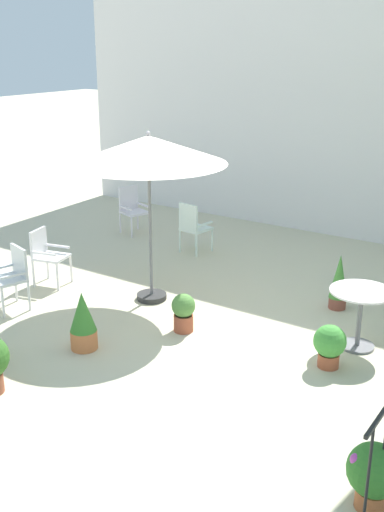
# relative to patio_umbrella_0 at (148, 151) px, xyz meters

# --- Properties ---
(ground_plane) EXTENTS (60.00, 60.00, 0.00)m
(ground_plane) POSITION_rel_patio_umbrella_0_xyz_m (0.64, -0.10, -2.19)
(ground_plane) COLOR beige
(villa_facade) EXTENTS (11.21, 0.30, 5.10)m
(villa_facade) POSITION_rel_patio_umbrella_0_xyz_m (0.64, 4.65, 0.36)
(villa_facade) COLOR white
(villa_facade) RESTS_ON ground
(patio_umbrella_0) EXTENTS (2.18, 2.18, 2.46)m
(patio_umbrella_0) POSITION_rel_patio_umbrella_0_xyz_m (0.00, 0.00, 0.00)
(patio_umbrella_0) COLOR #2D2D2D
(patio_umbrella_0) RESTS_ON ground
(cafe_table_1) EXTENTS (0.78, 0.78, 0.76)m
(cafe_table_1) POSITION_rel_patio_umbrella_0_xyz_m (3.05, 0.22, -1.66)
(cafe_table_1) COLOR silver
(cafe_table_1) RESTS_ON ground
(patio_chair_0) EXTENTS (0.48, 0.52, 0.92)m
(patio_chair_0) POSITION_rel_patio_umbrella_0_xyz_m (-0.67, 2.09, -1.67)
(patio_chair_0) COLOR white
(patio_chair_0) RESTS_ON ground
(patio_chair_1) EXTENTS (0.55, 0.52, 0.88)m
(patio_chair_1) POSITION_rel_patio_umbrella_0_xyz_m (-1.71, -0.42, -1.68)
(patio_chair_1) COLOR white
(patio_chair_1) RESTS_ON ground
(patio_chair_2) EXTENTS (0.57, 0.57, 0.92)m
(patio_chair_2) POSITION_rel_patio_umbrella_0_xyz_m (-2.37, 2.47, -1.67)
(patio_chair_2) COLOR white
(patio_chair_2) RESTS_ON ground
(patio_chair_3) EXTENTS (0.56, 0.53, 0.90)m
(patio_chair_3) POSITION_rel_patio_umbrella_0_xyz_m (-1.42, -1.33, -1.67)
(patio_chair_3) COLOR silver
(patio_chair_3) RESTS_ON ground
(potted_plant_0) EXTENTS (0.26, 0.26, 0.80)m
(potted_plant_0) POSITION_rel_patio_umbrella_0_xyz_m (2.39, 1.22, -1.78)
(potted_plant_0) COLOR brown
(potted_plant_0) RESTS_ON ground
(potted_plant_1) EXTENTS (0.45, 0.45, 0.59)m
(potted_plant_1) POSITION_rel_patio_umbrella_0_xyz_m (4.14, -2.46, -1.86)
(potted_plant_1) COLOR #AF5C33
(potted_plant_1) RESTS_ON ground
(potted_plant_5) EXTENTS (0.38, 0.38, 0.52)m
(potted_plant_5) POSITION_rel_patio_umbrella_0_xyz_m (2.94, -0.45, -1.90)
(potted_plant_5) COLOR #AA5233
(potted_plant_5) RESTS_ON ground
(potted_plant_6) EXTENTS (0.31, 0.31, 0.52)m
(potted_plant_6) POSITION_rel_patio_umbrella_0_xyz_m (1.00, -0.61, -1.91)
(potted_plant_6) COLOR #AA5035
(potted_plant_6) RESTS_ON ground
(potted_plant_8) EXTENTS (0.33, 0.33, 0.75)m
(potted_plant_8) POSITION_rel_patio_umbrella_0_xyz_m (0.26, -1.70, -1.82)
(potted_plant_8) COLOR #CE7341
(potted_plant_8) RESTS_ON ground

